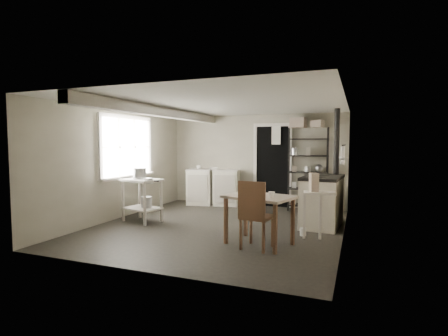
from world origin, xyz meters
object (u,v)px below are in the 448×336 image
(stockpot, at_px, (139,175))
(prep_table, at_px, (142,202))
(base_cabinets, at_px, (213,187))
(flour_sack, at_px, (308,201))
(chair, at_px, (257,217))
(shelf_rack, at_px, (308,170))
(stove, at_px, (322,203))
(work_table, at_px, (259,220))

(stockpot, bearing_deg, prep_table, -18.50)
(base_cabinets, bearing_deg, flour_sack, -12.96)
(stockpot, height_order, chair, stockpot)
(flour_sack, bearing_deg, shelf_rack, 105.68)
(stockpot, bearing_deg, flour_sack, 35.64)
(prep_table, distance_m, stockpot, 0.55)
(shelf_rack, bearing_deg, stove, -80.01)
(stockpot, height_order, work_table, stockpot)
(stockpot, bearing_deg, shelf_rack, 38.31)
(base_cabinets, height_order, stove, same)
(work_table, xyz_separation_m, chair, (0.03, -0.21, 0.10))
(stove, bearing_deg, flour_sack, 113.10)
(base_cabinets, height_order, chair, chair)
(work_table, distance_m, chair, 0.24)
(prep_table, distance_m, flour_sack, 3.75)
(base_cabinets, bearing_deg, work_table, -66.68)
(base_cabinets, xyz_separation_m, shelf_rack, (2.37, 0.09, 0.49))
(stove, bearing_deg, prep_table, -159.75)
(shelf_rack, xyz_separation_m, stove, (0.48, -1.46, -0.51))
(work_table, bearing_deg, base_cabinets, 124.15)
(shelf_rack, relative_size, work_table, 1.91)
(base_cabinets, distance_m, shelf_rack, 2.42)
(prep_table, height_order, stove, stove)
(base_cabinets, bearing_deg, stove, -36.40)
(base_cabinets, relative_size, shelf_rack, 0.71)
(work_table, relative_size, chair, 0.98)
(chair, bearing_deg, stove, 75.35)
(prep_table, relative_size, flour_sack, 1.68)
(chair, distance_m, flour_sack, 3.18)
(prep_table, bearing_deg, flour_sack, 36.56)
(stockpot, relative_size, work_table, 0.29)
(prep_table, distance_m, stove, 3.57)
(base_cabinets, height_order, shelf_rack, shelf_rack)
(stockpot, relative_size, base_cabinets, 0.21)
(stockpot, xyz_separation_m, work_table, (2.71, -0.72, -0.56))
(stockpot, distance_m, base_cabinets, 2.44)
(stockpot, distance_m, shelf_rack, 3.86)
(stove, bearing_deg, work_table, -111.01)
(flour_sack, bearing_deg, chair, -96.28)
(stove, relative_size, chair, 1.17)
(stove, distance_m, chair, 2.03)
(prep_table, height_order, stockpot, stockpot)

